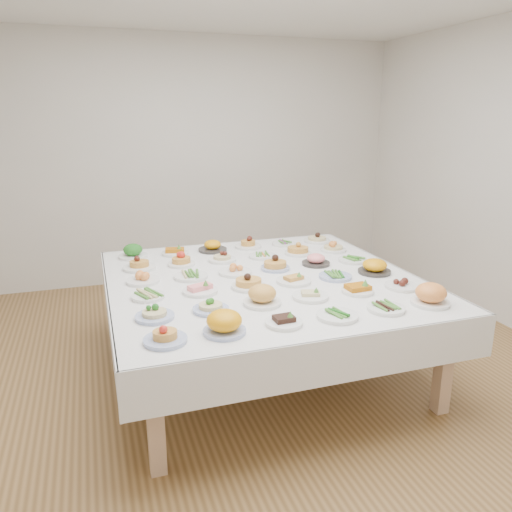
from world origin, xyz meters
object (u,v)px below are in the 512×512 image
object	(u,v)px
dish_18	(143,277)
display_table	(262,286)
dish_0	(165,333)
dish_35	(317,235)

from	to	relation	value
dish_18	display_table	bearing A→B (deg)	-11.67
dish_0	dish_35	xyz separation A→B (m)	(1.71, 1.73, 0.02)
dish_0	dish_18	distance (m)	1.05
display_table	dish_35	xyz separation A→B (m)	(0.85, 0.86, 0.13)
dish_18	dish_35	world-z (taller)	dish_35
dish_0	dish_35	bearing A→B (deg)	45.35
display_table	dish_35	size ratio (longest dim) A/B	9.11
display_table	dish_0	size ratio (longest dim) A/B	9.67
dish_35	display_table	bearing A→B (deg)	-134.76
display_table	dish_0	distance (m)	1.23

